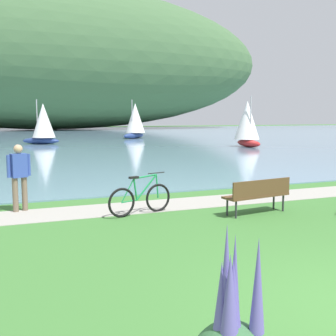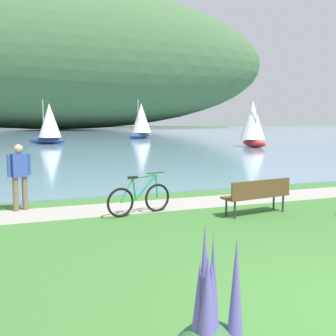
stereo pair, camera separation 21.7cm
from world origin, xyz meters
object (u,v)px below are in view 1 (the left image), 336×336
person_at_shoreline (19,173)px  sailboat_mid_bay (247,123)px  sailboat_nearest_to_shore (43,123)px  park_bench_near_camera (258,193)px  bicycle_beside_path (140,199)px  sailboat_toward_hillside (135,120)px

person_at_shoreline → sailboat_mid_bay: bearing=44.9°
sailboat_mid_bay → sailboat_nearest_to_shore: bearing=148.2°
park_bench_near_camera → bicycle_beside_path: 2.92m
person_at_shoreline → sailboat_nearest_to_shore: size_ratio=0.45×
park_bench_near_camera → sailboat_nearest_to_shore: bearing=95.3°
park_bench_near_camera → sailboat_toward_hillside: bearing=78.0°
park_bench_near_camera → sailboat_nearest_to_shore: size_ratio=0.48×
person_at_shoreline → sailboat_toward_hillside: bearing=68.4°
sailboat_toward_hillside → park_bench_near_camera: bearing=-102.0°
bicycle_beside_path → sailboat_mid_bay: 24.00m
park_bench_near_camera → sailboat_nearest_to_shore: sailboat_nearest_to_shore is taller
bicycle_beside_path → sailboat_nearest_to_shore: bearing=89.9°
bicycle_beside_path → sailboat_nearest_to_shore: sailboat_nearest_to_shore is taller
park_bench_near_camera → sailboat_mid_bay: sailboat_mid_bay is taller
person_at_shoreline → bicycle_beside_path: bearing=-27.5°
sailboat_nearest_to_shore → sailboat_toward_hillside: size_ratio=0.92×
park_bench_near_camera → person_at_shoreline: (-5.49, 2.44, 0.46)m
park_bench_near_camera → sailboat_mid_bay: (12.03, 19.87, 1.37)m
bicycle_beside_path → sailboat_nearest_to_shore: 28.00m
person_at_shoreline → sailboat_toward_hillside: (13.00, 32.91, 1.03)m
sailboat_nearest_to_shore → sailboat_mid_bay: sailboat_mid_bay is taller
bicycle_beside_path → person_at_shoreline: (-2.75, 1.43, 0.58)m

